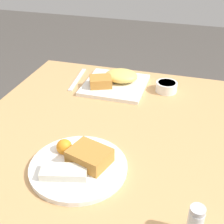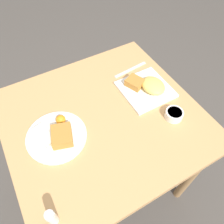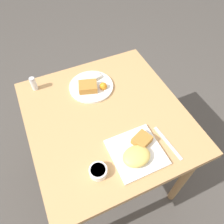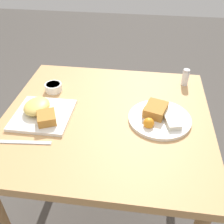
% 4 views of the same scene
% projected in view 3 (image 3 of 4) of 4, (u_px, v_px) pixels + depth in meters
% --- Properties ---
extents(ground_plane, '(8.00, 8.00, 0.00)m').
position_uv_depth(ground_plane, '(108.00, 171.00, 1.78)').
color(ground_plane, '#4C4742').
extents(dining_table, '(0.83, 0.88, 0.77)m').
position_uv_depth(dining_table, '(107.00, 125.00, 1.25)').
color(dining_table, tan).
rests_on(dining_table, ground_plane).
extents(plate_square_near, '(0.24, 0.24, 0.06)m').
position_uv_depth(plate_square_near, '(137.00, 152.00, 1.01)').
color(plate_square_near, white).
rests_on(plate_square_near, dining_table).
extents(plate_oval_far, '(0.26, 0.26, 0.05)m').
position_uv_depth(plate_oval_far, '(91.00, 86.00, 1.28)').
color(plate_oval_far, white).
rests_on(plate_oval_far, dining_table).
extents(sauce_ramekin, '(0.08, 0.08, 0.04)m').
position_uv_depth(sauce_ramekin, '(98.00, 171.00, 0.96)').
color(sauce_ramekin, white).
rests_on(sauce_ramekin, dining_table).
extents(salt_shaker, '(0.03, 0.03, 0.08)m').
position_uv_depth(salt_shaker, '(34.00, 84.00, 1.26)').
color(salt_shaker, white).
rests_on(salt_shaker, dining_table).
extents(butter_knife, '(0.04, 0.21, 0.00)m').
position_uv_depth(butter_knife, '(168.00, 143.00, 1.06)').
color(butter_knife, silver).
rests_on(butter_knife, dining_table).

